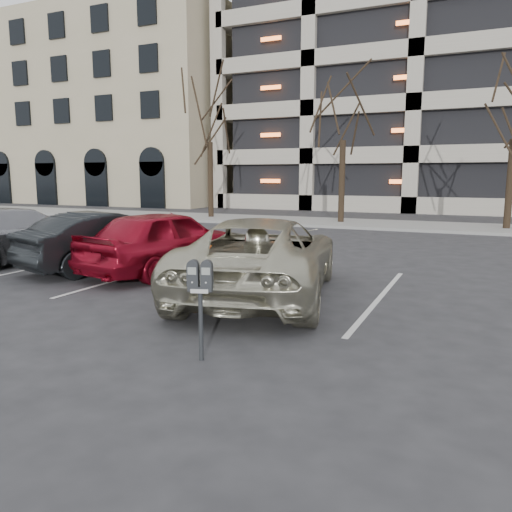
# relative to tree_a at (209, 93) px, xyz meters

# --- Properties ---
(ground) EXTENTS (140.00, 140.00, 0.00)m
(ground) POSITION_rel_tree_a_xyz_m (10.00, -16.00, -6.39)
(ground) COLOR #28282B
(ground) RESTS_ON ground
(sidewalk) EXTENTS (80.00, 4.00, 0.12)m
(sidewalk) POSITION_rel_tree_a_xyz_m (10.00, 0.00, -6.33)
(sidewalk) COLOR gray
(sidewalk) RESTS_ON ground
(stall_lines) EXTENTS (16.90, 5.20, 0.00)m
(stall_lines) POSITION_rel_tree_a_xyz_m (8.60, -13.70, -6.38)
(stall_lines) COLOR silver
(stall_lines) RESTS_ON ground
(office_building) EXTENTS (26.00, 16.20, 15.00)m
(office_building) POSITION_rel_tree_a_xyz_m (-18.00, 13.92, 1.10)
(office_building) COLOR tan
(office_building) RESTS_ON ground
(tree_a) EXTENTS (3.89, 3.89, 8.84)m
(tree_a) POSITION_rel_tree_a_xyz_m (0.00, 0.00, 0.00)
(tree_a) COLOR black
(tree_a) RESTS_ON ground
(tree_b) EXTENTS (3.78, 3.78, 8.60)m
(tree_b) POSITION_rel_tree_a_xyz_m (7.00, 0.00, -0.17)
(tree_b) COLOR black
(tree_b) RESTS_ON ground
(parking_meter) EXTENTS (0.34, 0.21, 1.25)m
(parking_meter) POSITION_rel_tree_a_xyz_m (9.97, -17.85, -5.43)
(parking_meter) COLOR black
(parking_meter) RESTS_ON ground
(suv_silver) EXTENTS (3.63, 5.83, 1.51)m
(suv_silver) POSITION_rel_tree_a_xyz_m (9.27, -14.38, -5.63)
(suv_silver) COLOR beige
(suv_silver) RESTS_ON ground
(car_red) EXTENTS (2.52, 4.68, 1.51)m
(car_red) POSITION_rel_tree_a_xyz_m (6.25, -13.19, -5.63)
(car_red) COLOR maroon
(car_red) RESTS_ON ground
(car_dark) EXTENTS (2.65, 4.52, 1.41)m
(car_dark) POSITION_rel_tree_a_xyz_m (4.68, -13.39, -5.68)
(car_dark) COLOR black
(car_dark) RESTS_ON ground
(car_silver) EXTENTS (2.68, 5.25, 1.46)m
(car_silver) POSITION_rel_tree_a_xyz_m (1.80, -13.60, -5.66)
(car_silver) COLOR #93959A
(car_silver) RESTS_ON ground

